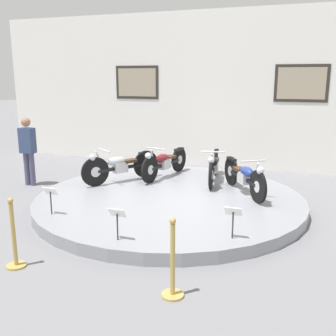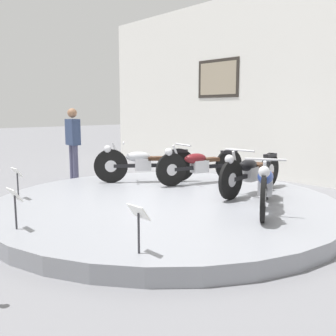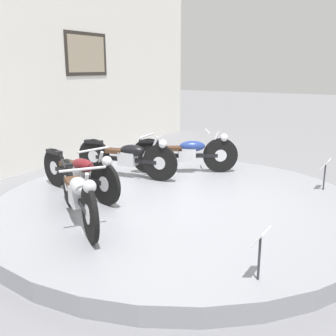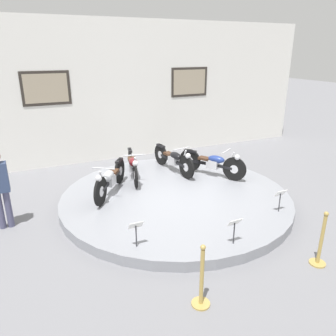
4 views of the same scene
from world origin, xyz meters
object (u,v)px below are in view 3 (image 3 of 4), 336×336
(info_placard_front_left, at_px, (260,243))
(motorcycle_blue, at_px, (187,152))
(motorcycle_silver, at_px, (78,193))
(info_placard_front_right, at_px, (325,168))
(motorcycle_black, at_px, (128,156))
(motorcycle_maroon, at_px, (80,171))

(info_placard_front_left, bearing_deg, motorcycle_blue, 38.23)
(motorcycle_silver, relative_size, info_placard_front_left, 3.29)
(motorcycle_silver, bearing_deg, motorcycle_blue, -0.03)
(info_placard_front_left, xyz_separation_m, info_placard_front_right, (3.28, 0.00, 0.00))
(motorcycle_black, bearing_deg, info_placard_front_left, -125.22)
(motorcycle_black, bearing_deg, motorcycle_silver, -159.84)
(motorcycle_silver, bearing_deg, motorcycle_black, 20.16)
(motorcycle_maroon, xyz_separation_m, info_placard_front_right, (2.26, -3.19, -0.02))
(info_placard_front_left, relative_size, info_placard_front_right, 1.00)
(motorcycle_blue, height_order, info_placard_front_left, motorcycle_blue)
(motorcycle_black, bearing_deg, motorcycle_maroon, -179.99)
(motorcycle_black, relative_size, motorcycle_blue, 1.16)
(motorcycle_black, xyz_separation_m, info_placard_front_left, (-2.25, -3.19, -0.02))
(motorcycle_silver, bearing_deg, motorcycle_maroon, 42.33)
(motorcycle_maroon, distance_m, motorcycle_black, 1.23)
(motorcycle_black, height_order, info_placard_front_left, motorcycle_black)
(motorcycle_silver, xyz_separation_m, motorcycle_blue, (2.90, -0.00, -0.01))
(motorcycle_maroon, bearing_deg, motorcycle_black, 0.01)
(motorcycle_maroon, relative_size, motorcycle_blue, 1.14)
(info_placard_front_right, bearing_deg, motorcycle_black, 107.80)
(motorcycle_blue, bearing_deg, info_placard_front_right, -85.54)
(motorcycle_silver, bearing_deg, info_placard_front_right, -38.24)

